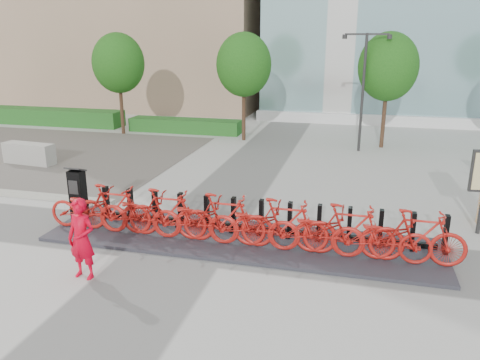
% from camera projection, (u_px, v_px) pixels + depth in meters
% --- Properties ---
extents(ground, '(120.00, 120.00, 0.00)m').
position_uv_depth(ground, '(186.00, 241.00, 11.49)').
color(ground, '#A3A4A0').
extents(gravel_patch, '(14.00, 14.00, 0.00)m').
position_uv_depth(gravel_patch, '(27.00, 153.00, 20.36)').
color(gravel_patch, '#4F4B46').
rests_on(gravel_patch, ground).
extents(hedge_a, '(10.00, 1.40, 0.90)m').
position_uv_depth(hedge_a, '(42.00, 116.00, 27.20)').
color(hedge_a, '#18571A').
rests_on(hedge_a, ground).
extents(hedge_b, '(6.00, 1.20, 0.70)m').
position_uv_depth(hedge_b, '(185.00, 126.00, 24.82)').
color(hedge_b, '#18571A').
rests_on(hedge_b, ground).
extents(tree_0, '(2.60, 2.60, 5.10)m').
position_uv_depth(tree_0, '(118.00, 63.00, 23.48)').
color(tree_0, '#502F20').
rests_on(tree_0, ground).
extents(tree_1, '(2.60, 2.60, 5.10)m').
position_uv_depth(tree_1, '(244.00, 65.00, 21.94)').
color(tree_1, '#502F20').
rests_on(tree_1, ground).
extents(tree_2, '(2.60, 2.60, 5.10)m').
position_uv_depth(tree_2, '(388.00, 67.00, 20.40)').
color(tree_2, '#502F20').
rests_on(tree_2, ground).
extents(streetlamp, '(2.00, 0.20, 5.00)m').
position_uv_depth(streetlamp, '(364.00, 79.00, 19.84)').
color(streetlamp, black).
rests_on(streetlamp, ground).
extents(dock_pad, '(9.60, 2.40, 0.08)m').
position_uv_depth(dock_pad, '(240.00, 240.00, 11.45)').
color(dock_pad, '#2D2E35').
rests_on(dock_pad, ground).
extents(dock_rail_posts, '(8.74, 0.50, 0.85)m').
position_uv_depth(dock_rail_posts, '(261.00, 217.00, 11.66)').
color(dock_rail_posts, black).
rests_on(dock_rail_posts, dock_pad).
extents(bike_0, '(2.11, 0.73, 1.11)m').
position_uv_depth(bike_0, '(88.00, 208.00, 11.88)').
color(bike_0, '#AC1812').
rests_on(bike_0, dock_pad).
extents(bike_1, '(2.04, 0.58, 1.23)m').
position_uv_depth(bike_1, '(113.00, 208.00, 11.69)').
color(bike_1, '#AC1812').
rests_on(bike_1, dock_pad).
extents(bike_2, '(2.11, 0.73, 1.11)m').
position_uv_depth(bike_2, '(140.00, 213.00, 11.54)').
color(bike_2, '#AC1812').
rests_on(bike_2, dock_pad).
extents(bike_3, '(2.04, 0.58, 1.23)m').
position_uv_depth(bike_3, '(167.00, 214.00, 11.35)').
color(bike_3, '#AC1812').
rests_on(bike_3, dock_pad).
extents(bike_4, '(2.11, 0.73, 1.11)m').
position_uv_depth(bike_4, '(195.00, 219.00, 11.20)').
color(bike_4, '#AC1812').
rests_on(bike_4, dock_pad).
extents(bike_5, '(2.04, 0.58, 1.23)m').
position_uv_depth(bike_5, '(224.00, 219.00, 11.01)').
color(bike_5, '#AC1812').
rests_on(bike_5, dock_pad).
extents(bike_6, '(2.11, 0.73, 1.11)m').
position_uv_depth(bike_6, '(253.00, 224.00, 10.85)').
color(bike_6, '#AC1812').
rests_on(bike_6, dock_pad).
extents(bike_7, '(2.04, 0.58, 1.23)m').
position_uv_depth(bike_7, '(284.00, 225.00, 10.67)').
color(bike_7, '#AC1812').
rests_on(bike_7, dock_pad).
extents(bike_8, '(2.11, 0.73, 1.11)m').
position_uv_depth(bike_8, '(316.00, 230.00, 10.51)').
color(bike_8, '#AC1812').
rests_on(bike_8, dock_pad).
extents(bike_9, '(2.04, 0.58, 1.23)m').
position_uv_depth(bike_9, '(349.00, 231.00, 10.32)').
color(bike_9, '#AC1812').
rests_on(bike_9, dock_pad).
extents(bike_10, '(2.11, 0.73, 1.11)m').
position_uv_depth(bike_10, '(382.00, 237.00, 10.17)').
color(bike_10, '#AC1812').
rests_on(bike_10, dock_pad).
extents(bike_11, '(2.04, 0.58, 1.23)m').
position_uv_depth(bike_11, '(418.00, 237.00, 9.98)').
color(bike_11, '#AC1812').
rests_on(bike_11, dock_pad).
extents(kiosk, '(0.45, 0.38, 1.47)m').
position_uv_depth(kiosk, '(78.00, 194.00, 12.52)').
color(kiosk, black).
rests_on(kiosk, dock_pad).
extents(worker_red, '(0.67, 0.48, 1.71)m').
position_uv_depth(worker_red, '(82.00, 239.00, 9.51)').
color(worker_red, red).
rests_on(worker_red, ground).
extents(jersey_barrier, '(2.19, 0.79, 0.83)m').
position_uv_depth(jersey_barrier, '(29.00, 154.00, 18.48)').
color(jersey_barrier, '#9A9990').
rests_on(jersey_barrier, ground).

